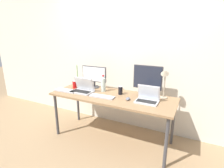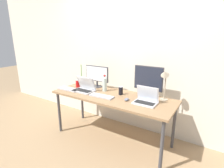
# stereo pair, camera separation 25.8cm
# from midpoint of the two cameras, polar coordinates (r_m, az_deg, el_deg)

# --- Properties ---
(ground_plane) EXTENTS (16.00, 16.00, 0.00)m
(ground_plane) POSITION_cam_midpoint_polar(r_m,az_deg,el_deg) (2.97, 2.60, -17.36)
(ground_plane) COLOR #9E7F5B
(wall_back) EXTENTS (7.00, 0.08, 2.60)m
(wall_back) POSITION_cam_midpoint_polar(r_m,az_deg,el_deg) (3.02, 8.58, 9.54)
(wall_back) COLOR silver
(wall_back) RESTS_ON ground
(work_desk) EXTENTS (1.88, 0.69, 0.74)m
(work_desk) POSITION_cam_midpoint_polar(r_m,az_deg,el_deg) (2.66, 2.79, -5.04)
(work_desk) COLOR #424247
(work_desk) RESTS_ON ground
(monitor_left) EXTENTS (0.46, 0.17, 0.37)m
(monitor_left) POSITION_cam_midpoint_polar(r_m,az_deg,el_deg) (3.00, -2.52, 2.83)
(monitor_left) COLOR #38383D
(monitor_left) RESTS_ON work_desk
(monitor_center) EXTENTS (0.43, 0.18, 0.45)m
(monitor_center) POSITION_cam_midpoint_polar(r_m,az_deg,el_deg) (2.62, 14.55, 1.18)
(monitor_center) COLOR #38383D
(monitor_center) RESTS_ON work_desk
(laptop_silver) EXTENTS (0.34, 0.23, 0.23)m
(laptop_silver) POSITION_cam_midpoint_polar(r_m,az_deg,el_deg) (2.84, -6.39, -1.26)
(laptop_silver) COLOR #B7B7BC
(laptop_silver) RESTS_ON work_desk
(laptop_secondary) EXTENTS (0.30, 0.22, 0.23)m
(laptop_secondary) POSITION_cam_midpoint_polar(r_m,az_deg,el_deg) (2.40, 14.08, -4.96)
(laptop_secondary) COLOR silver
(laptop_secondary) RESTS_ON work_desk
(keyboard_main) EXTENTS (0.38, 0.14, 0.02)m
(keyboard_main) POSITION_cam_midpoint_polar(r_m,az_deg,el_deg) (2.58, -0.57, -4.02)
(keyboard_main) COLOR #B2B2B7
(keyboard_main) RESTS_ON work_desk
(keyboard_aux) EXTENTS (0.39, 0.16, 0.02)m
(keyboard_aux) POSITION_cam_midpoint_polar(r_m,az_deg,el_deg) (2.96, -11.54, -1.65)
(keyboard_aux) COLOR #B2B2B7
(keyboard_aux) RESTS_ON work_desk
(mouse_by_keyboard) EXTENTS (0.08, 0.11, 0.03)m
(mouse_by_keyboard) POSITION_cam_midpoint_polar(r_m,az_deg,el_deg) (2.46, 7.81, -5.03)
(mouse_by_keyboard) COLOR slate
(mouse_by_keyboard) RESTS_ON work_desk
(water_bottle) EXTENTS (0.07, 0.07, 0.27)m
(water_bottle) POSITION_cam_midpoint_polar(r_m,az_deg,el_deg) (2.80, 0.21, 0.06)
(water_bottle) COLOR silver
(water_bottle) RESTS_ON work_desk
(soda_can_near_keyboard) EXTENTS (0.07, 0.07, 0.13)m
(soda_can_near_keyboard) POSITION_cam_midpoint_polar(r_m,az_deg,el_deg) (3.06, -8.79, 0.09)
(soda_can_near_keyboard) COLOR red
(soda_can_near_keyboard) RESTS_ON work_desk
(soda_can_by_laptop) EXTENTS (0.07, 0.07, 0.13)m
(soda_can_by_laptop) POSITION_cam_midpoint_polar(r_m,az_deg,el_deg) (2.66, 5.66, -2.24)
(soda_can_by_laptop) COLOR black
(soda_can_by_laptop) RESTS_ON work_desk
(bamboo_vase) EXTENTS (0.07, 0.07, 0.36)m
(bamboo_vase) POSITION_cam_midpoint_polar(r_m,az_deg,el_deg) (3.26, -7.63, 1.36)
(bamboo_vase) COLOR #B2D1B7
(bamboo_vase) RESTS_ON work_desk
(desk_lamp) EXTENTS (0.11, 0.18, 0.45)m
(desk_lamp) POSITION_cam_midpoint_polar(r_m,az_deg,el_deg) (2.47, 19.71, 1.33)
(desk_lamp) COLOR tan
(desk_lamp) RESTS_ON work_desk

